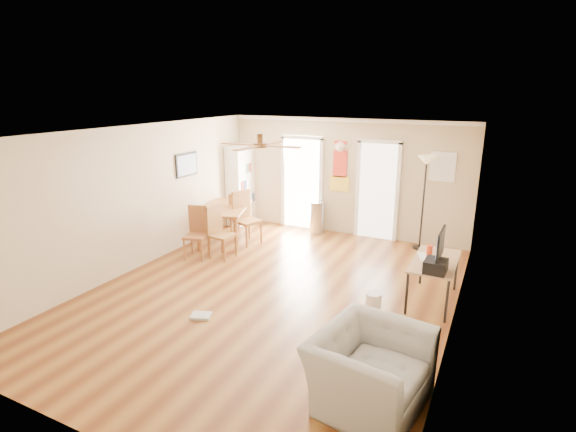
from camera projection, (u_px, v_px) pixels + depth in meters
The scene contains 30 objects.
floor at pixel (272, 293), 7.19m from camera, with size 7.00×7.00×0.00m, color brown.
ceiling at pixel (270, 131), 6.47m from camera, with size 5.50×7.00×0.00m, color silver, non-canonical shape.
wall_back at pixel (345, 177), 9.85m from camera, with size 5.50×0.04×2.60m, color beige, non-canonical shape.
wall_front at pixel (79, 317), 3.81m from camera, with size 5.50×0.04×2.60m, color beige, non-canonical shape.
wall_left at pixel (138, 198), 8.00m from camera, with size 0.04×7.00×2.60m, color beige, non-canonical shape.
wall_right at pixel (459, 242), 5.66m from camera, with size 0.04×7.00×2.60m, color beige, non-canonical shape.
crown_molding at pixel (270, 134), 6.48m from camera, with size 5.50×7.00×0.08m, color white, non-canonical shape.
kitchen_doorway at pixel (302, 184), 10.35m from camera, with size 0.90×0.10×2.10m, color white, non-canonical shape.
bathroom_doorway at pixel (377, 192), 9.59m from camera, with size 0.80×0.10×2.10m, color white, non-canonical shape.
wall_decal at pixel (340, 166), 9.81m from camera, with size 0.46×0.03×1.10m, color red.
ac_grille at pixel (443, 167), 8.84m from camera, with size 0.50×0.04×0.60m, color white.
framed_poster at pixel (187, 165), 9.08m from camera, with size 0.04×0.66×0.48m, color black.
ceiling_fan at pixel (260, 145), 6.26m from camera, with size 1.24×1.24×0.20m, color #593819, non-canonical shape.
bookshelf at pixel (242, 185), 10.76m from camera, with size 0.38×0.86×1.90m, color white, non-canonical shape.
dining_table at pixel (226, 223), 9.62m from camera, with size 0.91×1.52×0.76m, color #976430, non-canonical shape.
dining_chair_right_a at pixel (248, 218), 9.36m from camera, with size 0.46×0.46×1.12m, color olive, non-canonical shape.
dining_chair_right_b at pixel (222, 233), 8.56m from camera, with size 0.42×0.42×1.03m, color #A97836, non-canonical shape.
dining_chair_near at pixel (196, 233), 8.55m from camera, with size 0.42×0.42×1.01m, color brown, non-canonical shape.
dining_chair_far at pixel (240, 214), 9.94m from camera, with size 0.40×0.40×0.97m, color olive, non-canonical shape.
trash_can at pixel (317, 217), 10.10m from camera, with size 0.34×0.34×0.74m, color #AAAAAD.
torchiere_lamp at pixel (423, 203), 8.94m from camera, with size 0.37×0.37×1.94m, color black, non-canonical shape.
computer_desk at pixel (433, 281), 6.82m from camera, with size 0.64×1.27×0.68m, color tan, non-canonical shape.
imac at pixel (440, 249), 6.36m from camera, with size 0.09×0.62×0.58m, color black, non-canonical shape.
keyboard at pixel (423, 257), 6.85m from camera, with size 0.12×0.38×0.01m, color silver.
printer at pixel (436, 266), 6.27m from camera, with size 0.30×0.35×0.18m, color black.
orange_bottle at pixel (429, 253), 6.64m from camera, with size 0.09×0.09×0.26m, color red.
wastebasket_a at pixel (373, 302), 6.60m from camera, with size 0.23×0.23×0.27m, color silver.
wastebasket_b at pixel (412, 343), 5.50m from camera, with size 0.26×0.26×0.30m, color white.
floor_cloth at pixel (201, 316), 6.42m from camera, with size 0.28×0.22×0.04m, color #A8A7A2.
armchair at pixel (370, 369), 4.58m from camera, with size 1.20×1.05×0.78m, color #A1A09C.
Camera 1 is at (3.13, -5.77, 3.19)m, focal length 27.49 mm.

